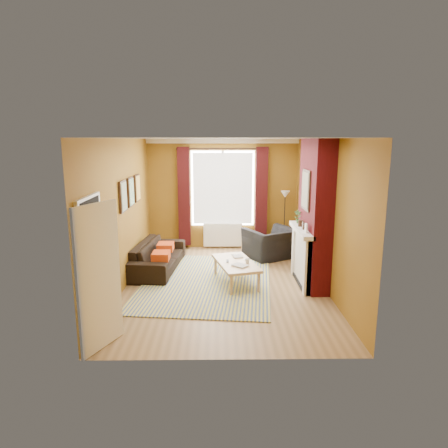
{
  "coord_description": "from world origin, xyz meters",
  "views": [
    {
      "loc": [
        -0.1,
        -7.41,
        2.78
      ],
      "look_at": [
        0.0,
        0.25,
        1.15
      ],
      "focal_mm": 32.0,
      "sensor_mm": 36.0,
      "label": 1
    }
  ],
  "objects": [
    {
      "name": "sofa",
      "position": [
        -1.42,
        0.92,
        0.3
      ],
      "size": [
        1.01,
        2.15,
        0.61
      ],
      "primitive_type": "imported",
      "rotation": [
        0.0,
        0.0,
        1.47
      ],
      "color": "black",
      "rests_on": "ground"
    },
    {
      "name": "striped_rug",
      "position": [
        -0.34,
        0.12,
        0.01
      ],
      "size": [
        2.83,
        3.68,
        0.02
      ],
      "rotation": [
        0.0,
        0.0,
        -0.11
      ],
      "color": "#375499",
      "rests_on": "ground"
    },
    {
      "name": "book_b",
      "position": [
        0.18,
        0.38,
        0.45
      ],
      "size": [
        0.24,
        0.3,
        0.02
      ],
      "primitive_type": "imported",
      "rotation": [
        0.0,
        0.0,
        0.21
      ],
      "color": "#999999",
      "rests_on": "coffee_table"
    },
    {
      "name": "coffee_table",
      "position": [
        0.23,
        0.04,
        0.39
      ],
      "size": [
        0.96,
        1.44,
        0.44
      ],
      "rotation": [
        0.0,
        0.0,
        0.25
      ],
      "color": "#D5B17B",
      "rests_on": "ground"
    },
    {
      "name": "room_walls",
      "position": [
        0.64,
        0.28,
        1.39
      ],
      "size": [
        3.82,
        5.54,
        2.83
      ],
      "color": "brown",
      "rests_on": "ground"
    },
    {
      "name": "book_a",
      "position": [
        0.23,
        -0.31,
        0.45
      ],
      "size": [
        0.35,
        0.34,
        0.03
      ],
      "primitive_type": "imported",
      "rotation": [
        0.0,
        0.0,
        0.82
      ],
      "color": "#999999",
      "rests_on": "coffee_table"
    },
    {
      "name": "wicker_stool",
      "position": [
        0.64,
        2.08,
        0.23
      ],
      "size": [
        0.45,
        0.45,
        0.46
      ],
      "rotation": [
        0.0,
        0.0,
        -0.23
      ],
      "color": "olive",
      "rests_on": "ground"
    },
    {
      "name": "armchair",
      "position": [
        1.13,
        1.75,
        0.36
      ],
      "size": [
        1.42,
        1.37,
        0.71
      ],
      "primitive_type": "imported",
      "rotation": [
        0.0,
        0.0,
        3.65
      ],
      "color": "black",
      "rests_on": "ground"
    },
    {
      "name": "ground",
      "position": [
        0.0,
        0.0,
        0.0
      ],
      "size": [
        5.5,
        5.5,
        0.0
      ],
      "primitive_type": "plane",
      "color": "brown",
      "rests_on": "ground"
    },
    {
      "name": "mug",
      "position": [
        0.45,
        -0.05,
        0.48
      ],
      "size": [
        0.1,
        0.1,
        0.09
      ],
      "primitive_type": "imported",
      "rotation": [
        0.0,
        0.0,
        -0.05
      ],
      "color": "#999999",
      "rests_on": "coffee_table"
    },
    {
      "name": "floor_lamp",
      "position": [
        1.55,
        2.4,
        1.2
      ],
      "size": [
        0.26,
        0.26,
        1.52
      ],
      "rotation": [
        0.0,
        0.0,
        0.18
      ],
      "color": "black",
      "rests_on": "ground"
    },
    {
      "name": "tv_remote",
      "position": [
        0.07,
        0.07,
        0.45
      ],
      "size": [
        0.05,
        0.15,
        0.02
      ],
      "rotation": [
        0.0,
        0.0,
        -0.01
      ],
      "color": "#272729",
      "rests_on": "coffee_table"
    }
  ]
}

